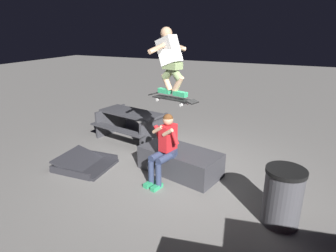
% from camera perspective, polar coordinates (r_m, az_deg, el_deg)
% --- Properties ---
extents(ground_plane, '(40.00, 40.00, 0.00)m').
position_cam_1_polar(ground_plane, '(5.94, 2.08, -9.41)').
color(ground_plane, slate).
extents(ledge_box_main, '(1.79, 1.18, 0.49)m').
position_cam_1_polar(ledge_box_main, '(5.88, 2.42, -7.02)').
color(ledge_box_main, '#38383D').
rests_on(ledge_box_main, ground).
extents(person_sitting_on_ledge, '(0.59, 0.79, 1.33)m').
position_cam_1_polar(person_sitting_on_ledge, '(5.36, -0.71, -3.87)').
color(person_sitting_on_ledge, '#2D3856').
rests_on(person_sitting_on_ledge, ground).
extents(skateboard, '(1.03, 0.51, 0.13)m').
position_cam_1_polar(skateboard, '(5.02, 0.86, 5.49)').
color(skateboard, black).
extents(skater_airborne, '(0.63, 0.86, 1.12)m').
position_cam_1_polar(skater_airborne, '(4.94, 0.39, 13.36)').
color(skater_airborne, '#2D9E66').
extents(kicker_ramp, '(1.14, 1.03, 0.33)m').
position_cam_1_polar(kicker_ramp, '(6.42, -16.19, -7.39)').
color(kicker_ramp, '#28282D').
rests_on(kicker_ramp, ground).
extents(picnic_table_back, '(1.93, 1.65, 0.75)m').
position_cam_1_polar(picnic_table_back, '(7.60, -7.30, 1.05)').
color(picnic_table_back, '#38383D').
rests_on(picnic_table_back, ground).
extents(trash_bin, '(0.59, 0.59, 0.91)m').
position_cam_1_polar(trash_bin, '(4.69, 21.94, -12.93)').
color(trash_bin, '#47474C').
rests_on(trash_bin, ground).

